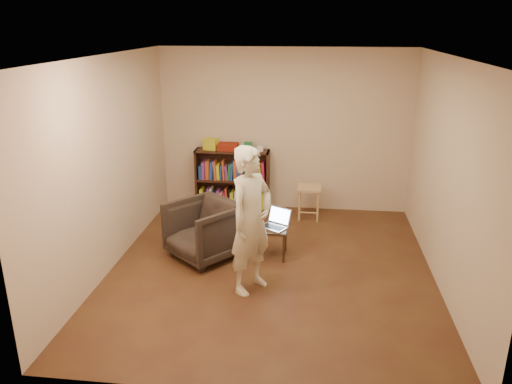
# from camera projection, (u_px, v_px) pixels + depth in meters

# --- Properties ---
(floor) EXTENTS (4.50, 4.50, 0.00)m
(floor) POSITION_uv_depth(u_px,v_px,m) (271.00, 269.00, 6.29)
(floor) COLOR #441F16
(floor) RESTS_ON ground
(ceiling) EXTENTS (4.50, 4.50, 0.00)m
(ceiling) POSITION_uv_depth(u_px,v_px,m) (273.00, 56.00, 5.45)
(ceiling) COLOR silver
(ceiling) RESTS_ON wall_back
(wall_back) EXTENTS (4.00, 0.00, 4.00)m
(wall_back) POSITION_uv_depth(u_px,v_px,m) (284.00, 131.00, 7.98)
(wall_back) COLOR beige
(wall_back) RESTS_ON floor
(wall_left) EXTENTS (0.00, 4.50, 4.50)m
(wall_left) POSITION_uv_depth(u_px,v_px,m) (109.00, 165.00, 6.10)
(wall_left) COLOR beige
(wall_left) RESTS_ON floor
(wall_right) EXTENTS (0.00, 4.50, 4.50)m
(wall_right) POSITION_uv_depth(u_px,v_px,m) (448.00, 176.00, 5.64)
(wall_right) COLOR beige
(wall_right) RESTS_ON floor
(bookshelf) EXTENTS (1.20, 0.30, 1.00)m
(bookshelf) POSITION_uv_depth(u_px,v_px,m) (233.00, 183.00, 8.21)
(bookshelf) COLOR black
(bookshelf) RESTS_ON floor
(box_yellow) EXTENTS (0.25, 0.21, 0.18)m
(box_yellow) POSITION_uv_depth(u_px,v_px,m) (211.00, 144.00, 8.03)
(box_yellow) COLOR yellow
(box_yellow) RESTS_ON bookshelf
(red_cloth) EXTENTS (0.32, 0.24, 0.11)m
(red_cloth) POSITION_uv_depth(u_px,v_px,m) (228.00, 147.00, 8.02)
(red_cloth) COLOR #9C2513
(red_cloth) RESTS_ON bookshelf
(box_green) EXTENTS (0.14, 0.14, 0.13)m
(box_green) POSITION_uv_depth(u_px,v_px,m) (248.00, 147.00, 7.97)
(box_green) COLOR #1D6D37
(box_green) RESTS_ON bookshelf
(box_white) EXTENTS (0.10, 0.10, 0.08)m
(box_white) POSITION_uv_depth(u_px,v_px,m) (260.00, 149.00, 7.95)
(box_white) COLOR white
(box_white) RESTS_ON bookshelf
(stool) EXTENTS (0.36, 0.36, 0.52)m
(stool) POSITION_uv_depth(u_px,v_px,m) (309.00, 193.00, 7.79)
(stool) COLOR tan
(stool) RESTS_ON floor
(armchair) EXTENTS (1.15, 1.16, 0.76)m
(armchair) POSITION_uv_depth(u_px,v_px,m) (204.00, 230.00, 6.51)
(armchair) COLOR #302720
(armchair) RESTS_ON floor
(side_table) EXTENTS (0.40, 0.40, 0.41)m
(side_table) POSITION_uv_depth(u_px,v_px,m) (272.00, 232.00, 6.54)
(side_table) COLOR black
(side_table) RESTS_ON floor
(laptop) EXTENTS (0.44, 0.43, 0.24)m
(laptop) POSITION_uv_depth(u_px,v_px,m) (276.00, 223.00, 6.54)
(laptop) COLOR #BBBBC0
(laptop) RESTS_ON side_table
(person) EXTENTS (0.68, 0.75, 1.71)m
(person) POSITION_uv_depth(u_px,v_px,m) (251.00, 221.00, 5.57)
(person) COLOR beige
(person) RESTS_ON floor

